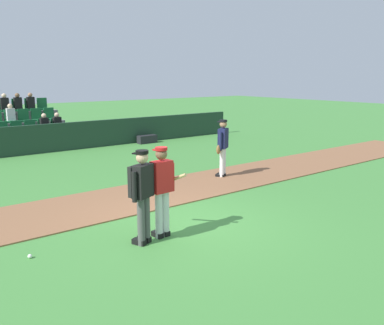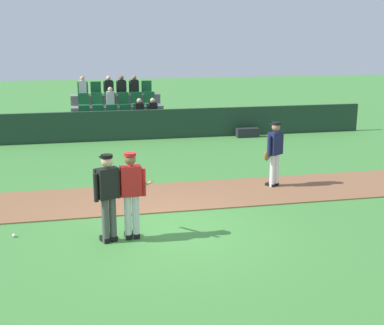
% 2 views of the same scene
% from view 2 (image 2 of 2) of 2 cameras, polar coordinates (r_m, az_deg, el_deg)
% --- Properties ---
extents(ground_plane, '(80.00, 80.00, 0.00)m').
position_cam_2_polar(ground_plane, '(10.88, -3.22, -7.57)').
color(ground_plane, '#42843A').
extents(infield_dirt_path, '(28.00, 2.39, 0.03)m').
position_cam_2_polar(infield_dirt_path, '(13.04, -4.85, -3.88)').
color(infield_dirt_path, brown).
rests_on(infield_dirt_path, ground).
extents(dugout_fence, '(20.00, 0.16, 1.16)m').
position_cam_2_polar(dugout_fence, '(20.37, -7.75, 4.05)').
color(dugout_fence, '#1E3828').
rests_on(dugout_fence, ground).
extents(stadium_bleachers, '(3.90, 2.95, 2.30)m').
position_cam_2_polar(stadium_bleachers, '(22.21, -8.14, 5.00)').
color(stadium_bleachers, slate).
rests_on(stadium_bleachers, ground).
extents(batter_red_jersey, '(0.71, 0.76, 1.76)m').
position_cam_2_polar(batter_red_jersey, '(10.26, -6.66, -3.25)').
color(batter_red_jersey, silver).
rests_on(batter_red_jersey, ground).
extents(umpire_home_plate, '(0.55, 0.42, 1.76)m').
position_cam_2_polar(umpire_home_plate, '(10.17, -9.25, -3.31)').
color(umpire_home_plate, '#4C4C4C').
rests_on(umpire_home_plate, ground).
extents(runner_navy_jersey, '(0.64, 0.43, 1.76)m').
position_cam_2_polar(runner_navy_jersey, '(13.90, 9.04, 1.14)').
color(runner_navy_jersey, white).
rests_on(runner_navy_jersey, ground).
extents(baseball, '(0.07, 0.07, 0.07)m').
position_cam_2_polar(baseball, '(11.15, -18.94, -7.57)').
color(baseball, white).
rests_on(baseball, ground).
extents(equipment_bag, '(0.90, 0.36, 0.36)m').
position_cam_2_polar(equipment_bag, '(20.98, 6.11, 3.28)').
color(equipment_bag, '#232328').
rests_on(equipment_bag, ground).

